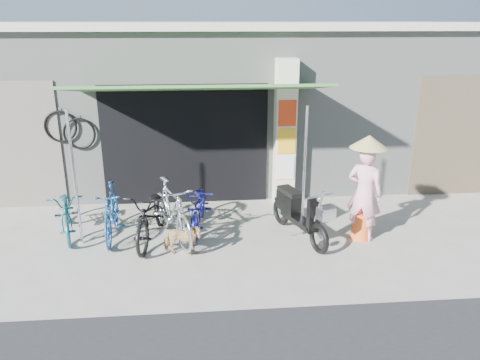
{
  "coord_description": "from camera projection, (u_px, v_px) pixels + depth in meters",
  "views": [
    {
      "loc": [
        -0.88,
        -6.86,
        3.7
      ],
      "look_at": [
        -0.2,
        1.0,
        1.0
      ],
      "focal_mm": 35.0,
      "sensor_mm": 36.0,
      "label": 1
    }
  ],
  "objects": [
    {
      "name": "ground",
      "position": [
        257.0,
        256.0,
        7.73
      ],
      "size": [
        80.0,
        80.0,
        0.0
      ],
      "primitive_type": "plane",
      "color": "#9D988D",
      "rests_on": "ground"
    },
    {
      "name": "bike_black",
      "position": [
        153.0,
        214.0,
        8.17
      ],
      "size": [
        0.95,
        1.95,
        0.98
      ],
      "primitive_type": "imported",
      "rotation": [
        0.0,
        0.0,
        -0.16
      ],
      "color": "black",
      "rests_on": "ground"
    },
    {
      "name": "bike_teal",
      "position": [
        67.0,
        212.0,
        8.4
      ],
      "size": [
        1.02,
        1.77,
        0.88
      ],
      "primitive_type": "imported",
      "rotation": [
        0.0,
        0.0,
        0.28
      ],
      "color": "#155562",
      "rests_on": "ground"
    },
    {
      "name": "neighbour_right",
      "position": [
        472.0,
        137.0,
        10.16
      ],
      "size": [
        2.6,
        0.06,
        2.6
      ],
      "primitive_type": "cube",
      "color": "brown",
      "rests_on": "ground"
    },
    {
      "name": "nun",
      "position": [
        365.0,
        189.0,
        8.1
      ],
      "size": [
        0.74,
        0.7,
        1.89
      ],
      "rotation": [
        0.0,
        0.0,
        2.5
      ],
      "color": "pink",
      "rests_on": "ground"
    },
    {
      "name": "awning",
      "position": [
        198.0,
        90.0,
        8.38
      ],
      "size": [
        4.6,
        1.88,
        2.72
      ],
      "color": "#35692F",
      "rests_on": "ground"
    },
    {
      "name": "bike_blue",
      "position": [
        111.0,
        212.0,
        8.27
      ],
      "size": [
        0.52,
        1.61,
        0.96
      ],
      "primitive_type": "imported",
      "rotation": [
        0.0,
        0.0,
        0.04
      ],
      "color": "#1E4E8D",
      "rests_on": "ground"
    },
    {
      "name": "moped",
      "position": [
        298.0,
        213.0,
        8.29
      ],
      "size": [
        0.8,
        1.75,
        1.03
      ],
      "rotation": [
        0.0,
        0.0,
        0.34
      ],
      "color": "black",
      "rests_on": "ground"
    },
    {
      "name": "bicycle_shop",
      "position": [
        234.0,
        97.0,
        11.94
      ],
      "size": [
        12.3,
        5.3,
        3.66
      ],
      "color": "gray",
      "rests_on": "ground"
    },
    {
      "name": "bike_navy",
      "position": [
        199.0,
        207.0,
        8.59
      ],
      "size": [
        0.77,
        1.76,
        0.9
      ],
      "primitive_type": "imported",
      "rotation": [
        0.0,
        0.0,
        -0.1
      ],
      "color": "navy",
      "rests_on": "ground"
    },
    {
      "name": "street_dog",
      "position": [
        182.0,
        240.0,
        7.68
      ],
      "size": [
        0.7,
        0.4,
        0.56
      ],
      "primitive_type": "imported",
      "rotation": [
        0.0,
        0.0,
        1.41
      ],
      "color": "#A48256",
      "rests_on": "ground"
    },
    {
      "name": "bike_silver",
      "position": [
        172.0,
        211.0,
        8.16
      ],
      "size": [
        1.18,
        1.86,
        1.09
      ],
      "primitive_type": "imported",
      "rotation": [
        0.0,
        0.0,
        0.4
      ],
      "color": "silver",
      "rests_on": "ground"
    },
    {
      "name": "shop_pillar",
      "position": [
        285.0,
        133.0,
        9.62
      ],
      "size": [
        0.42,
        0.44,
        3.0
      ],
      "color": "beige",
      "rests_on": "ground"
    }
  ]
}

